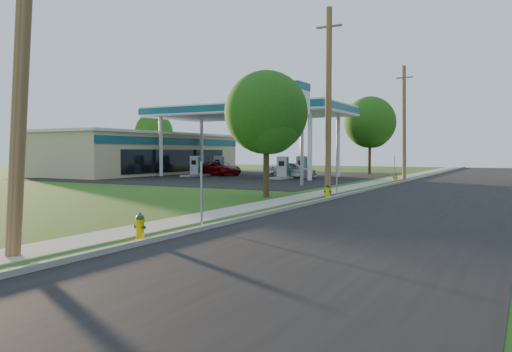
# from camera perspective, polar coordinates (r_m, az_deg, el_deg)

# --- Properties ---
(ground_plane) EXTENTS (140.00, 140.00, 0.00)m
(ground_plane) POSITION_cam_1_polar(r_m,az_deg,el_deg) (11.96, -18.99, -8.36)
(ground_plane) COLOR #2B4A13
(ground_plane) RESTS_ON ground
(road) EXTENTS (8.00, 120.00, 0.02)m
(road) POSITION_cam_1_polar(r_m,az_deg,el_deg) (18.50, 15.43, -4.37)
(road) COLOR black
(road) RESTS_ON ground
(curb) EXTENTS (0.15, 120.00, 0.15)m
(curb) POSITION_cam_1_polar(r_m,az_deg,el_deg) (19.79, 4.07, -3.62)
(curb) COLOR gray
(curb) RESTS_ON ground
(sidewalk) EXTENTS (1.50, 120.00, 0.03)m
(sidewalk) POSITION_cam_1_polar(r_m,az_deg,el_deg) (20.58, -0.37, -3.54)
(sidewalk) COLOR gray
(sidewalk) RESTS_ON ground
(forecourt) EXTENTS (26.00, 28.00, 0.02)m
(forecourt) POSITION_cam_1_polar(r_m,az_deg,el_deg) (46.96, -3.03, 0.01)
(forecourt) COLOR black
(forecourt) RESTS_ON ground
(utility_pole_near) EXTENTS (1.40, 0.32, 9.48)m
(utility_pole_near) POSITION_cam_1_polar(r_m,az_deg,el_deg) (11.84, -25.10, 14.83)
(utility_pole_near) COLOR brown
(utility_pole_near) RESTS_ON ground
(utility_pole_mid) EXTENTS (1.40, 0.32, 9.80)m
(utility_pole_mid) POSITION_cam_1_polar(r_m,az_deg,el_deg) (26.69, 8.29, 8.50)
(utility_pole_mid) COLOR brown
(utility_pole_mid) RESTS_ON ground
(utility_pole_far) EXTENTS (1.40, 0.32, 9.50)m
(utility_pole_far) POSITION_cam_1_polar(r_m,az_deg,el_deg) (43.94, 16.57, 5.96)
(utility_pole_far) COLOR brown
(utility_pole_far) RESTS_ON ground
(sign_post_near) EXTENTS (0.05, 0.04, 2.00)m
(sign_post_near) POSITION_cam_1_polar(r_m,az_deg,el_deg) (14.79, -6.25, -2.20)
(sign_post_near) COLOR gray
(sign_post_near) RESTS_ON ground
(sign_post_mid) EXTENTS (0.05, 0.04, 2.00)m
(sign_post_mid) POSITION_cam_1_polar(r_m,az_deg,el_deg) (25.36, 9.23, -0.15)
(sign_post_mid) COLOR gray
(sign_post_mid) RESTS_ON ground
(sign_post_far) EXTENTS (0.05, 0.04, 2.00)m
(sign_post_far) POSITION_cam_1_polar(r_m,az_deg,el_deg) (37.07, 15.55, 0.70)
(sign_post_far) COLOR gray
(sign_post_far) RESTS_ON ground
(gas_canopy) EXTENTS (18.18, 9.18, 6.40)m
(gas_canopy) POSITION_cam_1_polar(r_m,az_deg,el_deg) (46.03, -0.91, 7.29)
(gas_canopy) COLOR silver
(gas_canopy) RESTS_ON ground
(fuel_pump_nw) EXTENTS (1.20, 3.20, 1.90)m
(fuel_pump_nw) POSITION_cam_1_polar(r_m,az_deg,el_deg) (46.66, -6.93, 0.85)
(fuel_pump_nw) COLOR gray
(fuel_pump_nw) RESTS_ON ground
(fuel_pump_ne) EXTENTS (1.20, 3.20, 1.90)m
(fuel_pump_ne) POSITION_cam_1_polar(r_m,az_deg,el_deg) (42.05, 3.08, 0.65)
(fuel_pump_ne) COLOR gray
(fuel_pump_ne) RESTS_ON ground
(fuel_pump_sw) EXTENTS (1.20, 3.20, 1.90)m
(fuel_pump_sw) POSITION_cam_1_polar(r_m,az_deg,el_deg) (49.96, -4.26, 0.98)
(fuel_pump_sw) COLOR gray
(fuel_pump_sw) RESTS_ON ground
(fuel_pump_se) EXTENTS (1.20, 3.20, 1.90)m
(fuel_pump_se) POSITION_cam_1_polar(r_m,az_deg,el_deg) (45.68, 5.25, 0.81)
(fuel_pump_se) COLOR gray
(fuel_pump_se) RESTS_ON ground
(convenience_store) EXTENTS (10.40, 22.40, 4.25)m
(convenience_store) POSITION_cam_1_polar(r_m,az_deg,el_deg) (53.51, -13.09, 2.55)
(convenience_store) COLOR tan
(convenience_store) RESTS_ON ground
(price_pylon) EXTENTS (0.34, 2.04, 6.85)m
(price_pylon) POSITION_cam_1_polar(r_m,az_deg,el_deg) (33.27, 5.28, 8.21)
(price_pylon) COLOR gray
(price_pylon) RESTS_ON ground
(tree_verge) EXTENTS (4.18, 4.18, 6.34)m
(tree_verge) POSITION_cam_1_polar(r_m,az_deg,el_deg) (24.99, 1.30, 6.91)
(tree_verge) COLOR #3B291A
(tree_verge) RESTS_ON ground
(tree_lot) EXTENTS (5.18, 5.18, 7.85)m
(tree_lot) POSITION_cam_1_polar(r_m,az_deg,el_deg) (51.57, 12.97, 5.79)
(tree_lot) COLOR #3B291A
(tree_lot) RESTS_ON ground
(tree_back) EXTENTS (4.63, 4.63, 7.02)m
(tree_back) POSITION_cam_1_polar(r_m,az_deg,el_deg) (61.70, -11.59, 4.80)
(tree_back) COLOR #3B291A
(tree_back) RESTS_ON ground
(hydrant_near) EXTENTS (0.38, 0.34, 0.73)m
(hydrant_near) POSITION_cam_1_polar(r_m,az_deg,el_deg) (13.10, -13.11, -5.74)
(hydrant_near) COLOR #EDB600
(hydrant_near) RESTS_ON ground
(hydrant_mid) EXTENTS (0.37, 0.33, 0.72)m
(hydrant_mid) POSITION_cam_1_polar(r_m,az_deg,el_deg) (24.34, 8.20, -1.79)
(hydrant_mid) COLOR #FFE200
(hydrant_mid) RESTS_ON ground
(hydrant_far) EXTENTS (0.38, 0.34, 0.74)m
(hydrant_far) POSITION_cam_1_polar(r_m,az_deg,el_deg) (37.97, 15.65, -0.22)
(hydrant_far) COLOR yellow
(hydrant_far) RESTS_ON ground
(car_red) EXTENTS (5.39, 3.64, 1.37)m
(car_red) POSITION_cam_1_polar(r_m,az_deg,el_deg) (48.15, -4.25, 0.87)
(car_red) COLOR maroon
(car_red) RESTS_ON ground
(car_silver) EXTENTS (4.45, 2.48, 1.43)m
(car_silver) POSITION_cam_1_polar(r_m,az_deg,el_deg) (43.26, 4.17, 0.70)
(car_silver) COLOR silver
(car_silver) RESTS_ON ground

